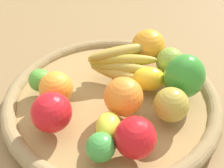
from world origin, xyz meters
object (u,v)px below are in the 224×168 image
apple_0 (135,137)px  lime_0 (100,147)px  lemon_1 (149,79)px  lime_1 (40,80)px  apple_3 (171,105)px  lemon_0 (108,126)px  apple_1 (52,112)px  banana_bunch (122,64)px  orange_1 (148,46)px  apple_2 (170,61)px  bell_pepper (184,77)px  orange_0 (56,88)px  orange_2 (123,96)px

apple_0 → lime_0: bearing=39.1°
lemon_1 → lime_1: bearing=28.3°
apple_3 → lime_0: (0.07, 0.14, -0.01)m
lemon_0 → apple_1: 0.11m
banana_bunch → orange_1: orange_1 is taller
banana_bunch → lemon_1: banana_bunch is taller
apple_0 → apple_1: bearing=6.6°
apple_2 → orange_1: orange_1 is taller
bell_pepper → apple_3: size_ratio=1.44×
bell_pepper → orange_1: (0.11, -0.09, -0.01)m
bell_pepper → apple_1: bearing=-152.5°
banana_bunch → apple_1: 0.21m
orange_0 → lime_0: size_ratio=1.37×
lemon_0 → lime_0: (-0.01, 0.05, 0.00)m
lemon_1 → apple_0: bearing=103.7°
lime_0 → orange_1: orange_1 is taller
apple_3 → lime_1: bearing=9.7°
bell_pepper → orange_1: size_ratio=1.17×
apple_1 → apple_0: size_ratio=1.05×
apple_1 → orange_1: orange_1 is taller
apple_0 → banana_bunch: bearing=-58.3°
lime_1 → orange_1: orange_1 is taller
apple_1 → lime_0: size_ratio=1.50×
banana_bunch → orange_1: 0.09m
orange_1 → lime_1: bearing=52.2°
banana_bunch → apple_1: apple_1 is taller
orange_2 → lime_0: bearing=97.0°
apple_2 → apple_0: apple_0 is taller
lime_1 → apple_2: (-0.23, -0.19, 0.01)m
apple_2 → apple_1: bearing=62.5°
lemon_0 → apple_1: (0.10, 0.03, 0.02)m
orange_0 → apple_3: 0.23m
banana_bunch → apple_3: apple_3 is taller
lemon_0 → bell_pepper: (-0.09, -0.17, 0.03)m
lime_0 → orange_1: bearing=-82.9°
lime_1 → orange_2: 0.19m
lemon_0 → apple_2: bearing=-98.8°
lemon_1 → lemon_0: (0.02, 0.16, -0.00)m
lemon_1 → orange_2: size_ratio=0.92×
orange_0 → lemon_1: orange_0 is taller
apple_2 → lime_0: (0.03, 0.28, -0.01)m
lemon_1 → apple_1: apple_1 is taller
banana_bunch → apple_1: size_ratio=2.18×
banana_bunch → bell_pepper: 0.14m
apple_3 → apple_2: bearing=-71.2°
orange_0 → apple_3: bearing=-164.5°
orange_1 → apple_1: bearing=75.7°
lime_1 → lemon_0: (-0.19, 0.05, -0.00)m
lemon_0 → apple_2: (-0.04, -0.24, 0.01)m
apple_3 → orange_2: bearing=16.3°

